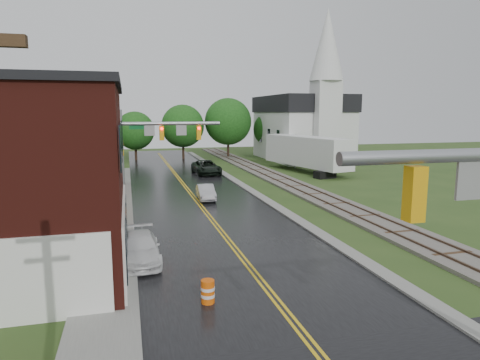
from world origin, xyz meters
name	(u,v)px	position (x,y,z in m)	size (l,w,h in m)	color
main_road	(194,197)	(0.00, 30.00, 0.00)	(10.00, 90.00, 0.02)	black
curb_right	(241,185)	(5.40, 35.00, 0.00)	(0.80, 70.00, 0.12)	gray
sidewalk_left	(115,216)	(-6.20, 25.00, 0.00)	(2.40, 50.00, 0.12)	gray
yellow_house	(38,170)	(-11.00, 26.00, 3.20)	(8.00, 7.00, 6.40)	tan
darkred_building	(72,168)	(-10.00, 35.00, 2.20)	(7.00, 6.00, 4.40)	#3F0F0C
church	(304,120)	(20.00, 53.74, 5.83)	(10.40, 18.40, 20.00)	silver
railroad	(285,182)	(10.00, 35.00, 0.11)	(3.20, 80.00, 0.30)	#59544C
traffic_signal_far	(151,141)	(-3.47, 27.00, 4.97)	(7.34, 0.43, 7.20)	gray
utility_pole_b	(100,151)	(-6.80, 22.00, 4.72)	(1.80, 0.28, 9.00)	#382616
utility_pole_c	(111,134)	(-6.80, 44.00, 4.72)	(1.80, 0.28, 9.00)	#382616
tree_left_c	(33,139)	(-13.85, 39.90, 4.51)	(6.00, 6.00, 7.65)	black
tree_left_e	(93,132)	(-8.85, 45.90, 4.81)	(6.40, 6.40, 8.16)	black
suv_dark	(206,167)	(3.43, 42.86, 0.79)	(2.62, 5.69, 1.58)	black
sedan_silver	(206,192)	(0.80, 28.75, 0.61)	(1.28, 3.68, 1.21)	#ADADB2
pickup_white	(140,248)	(-4.80, 15.24, 0.65)	(1.81, 4.46, 1.29)	white
semi_trailer	(306,151)	(15.21, 41.81, 2.47)	(5.77, 13.92, 4.20)	black
construction_barrel	(208,292)	(-2.52, 10.00, 0.45)	(0.50, 0.50, 0.89)	#E3560A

